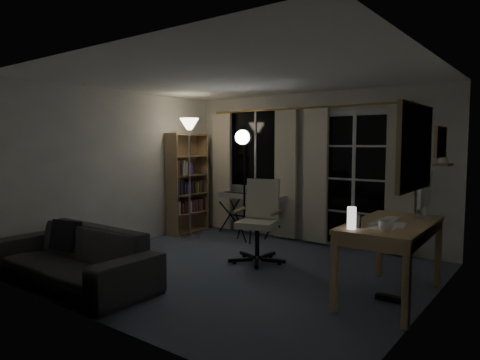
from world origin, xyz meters
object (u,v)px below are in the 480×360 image
at_px(keyboard_piano, 251,197).
at_px(desk, 392,232).
at_px(bookshelf, 186,186).
at_px(studio_light, 244,150).
at_px(office_chair, 260,213).
at_px(sofa, 72,247).
at_px(monitor, 425,191).
at_px(mug, 386,225).
at_px(torchiere_lamp, 189,142).

height_order(keyboard_piano, desk, keyboard_piano).
xyz_separation_m(bookshelf, studio_light, (1.31, -0.03, 0.64)).
xyz_separation_m(keyboard_piano, studio_light, (0.15, -0.43, 0.80)).
bearing_deg(office_chair, sofa, -133.37).
xyz_separation_m(keyboard_piano, office_chair, (0.96, -1.13, -0.03)).
distance_m(keyboard_piano, studio_light, 0.93).
relative_size(keyboard_piano, monitor, 2.18).
relative_size(desk, mug, 11.57).
xyz_separation_m(bookshelf, sofa, (1.00, -2.84, -0.42)).
bearing_deg(monitor, torchiere_lamp, 172.88).
distance_m(office_chair, sofa, 2.40).
distance_m(torchiere_lamp, keyboard_piano, 1.40).
relative_size(torchiere_lamp, keyboard_piano, 1.62).
bearing_deg(keyboard_piano, mug, -33.49).
height_order(torchiere_lamp, mug, torchiere_lamp).
bearing_deg(desk, mug, -80.70).
xyz_separation_m(keyboard_piano, sofa, (-0.16, -3.25, -0.25)).
bearing_deg(studio_light, desk, -42.98).
height_order(bookshelf, mug, bookshelf).
distance_m(bookshelf, desk, 4.16).
bearing_deg(keyboard_piano, monitor, -18.40).
bearing_deg(sofa, monitor, 34.08).
height_order(studio_light, office_chair, studio_light).
bearing_deg(monitor, office_chair, 179.84).
bearing_deg(sofa, mug, 21.42).
height_order(office_chair, sofa, office_chair).
bearing_deg(desk, office_chair, 166.51).
bearing_deg(desk, keyboard_piano, 149.93).
relative_size(studio_light, mug, 14.34).
relative_size(studio_light, sofa, 0.86).
bearing_deg(studio_light, torchiere_lamp, 177.11).
height_order(bookshelf, studio_light, studio_light).
xyz_separation_m(monitor, sofa, (-3.19, -2.18, -0.66)).
xyz_separation_m(monitor, mug, (-0.10, -0.95, -0.23)).
bearing_deg(keyboard_piano, bookshelf, -159.93).
bearing_deg(bookshelf, sofa, -72.15).
bearing_deg(torchiere_lamp, keyboard_piano, 44.33).
bearing_deg(sofa, keyboard_piano, 87.01).
bearing_deg(office_chair, mug, -39.58).
relative_size(office_chair, desk, 0.74).
height_order(mug, sofa, mug).
distance_m(monitor, mug, 0.98).
bearing_deg(bookshelf, desk, -17.14).
height_order(keyboard_piano, monitor, monitor).
height_order(torchiere_lamp, monitor, torchiere_lamp).
xyz_separation_m(desk, monitor, (0.20, 0.45, 0.39)).
relative_size(office_chair, monitor, 1.95).
bearing_deg(studio_light, office_chair, -62.03).
bearing_deg(office_chair, torchiere_lamp, 151.01).
relative_size(mug, sofa, 0.06).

